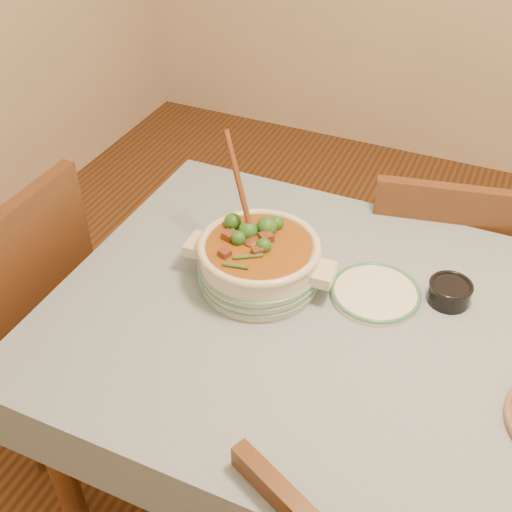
{
  "coord_description": "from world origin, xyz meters",
  "views": [
    {
      "loc": [
        0.16,
        -1.11,
        1.89
      ],
      "look_at": [
        -0.36,
        0.03,
        0.87
      ],
      "focal_mm": 45.0,
      "sensor_mm": 36.0,
      "label": 1
    }
  ],
  "objects_px": {
    "condiment_bowl": "(450,291)",
    "white_plate": "(375,293)",
    "chair_left": "(19,304)",
    "dining_table": "(380,362)",
    "stew_casserole": "(259,258)",
    "chair_far": "(427,264)"
  },
  "relations": [
    {
      "from": "dining_table",
      "to": "stew_casserole",
      "type": "bearing_deg",
      "value": 170.68
    },
    {
      "from": "stew_casserole",
      "to": "condiment_bowl",
      "type": "distance_m",
      "value": 0.49
    },
    {
      "from": "white_plate",
      "to": "chair_left",
      "type": "distance_m",
      "value": 1.08
    },
    {
      "from": "stew_casserole",
      "to": "white_plate",
      "type": "relative_size",
      "value": 1.4
    },
    {
      "from": "chair_far",
      "to": "chair_left",
      "type": "bearing_deg",
      "value": 22.96
    },
    {
      "from": "chair_left",
      "to": "condiment_bowl",
      "type": "bearing_deg",
      "value": 103.49
    },
    {
      "from": "white_plate",
      "to": "chair_left",
      "type": "xyz_separation_m",
      "value": [
        -1.03,
        -0.24,
        -0.23
      ]
    },
    {
      "from": "condiment_bowl",
      "to": "chair_left",
      "type": "xyz_separation_m",
      "value": [
        -1.2,
        -0.3,
        -0.25
      ]
    },
    {
      "from": "dining_table",
      "to": "condiment_bowl",
      "type": "relative_size",
      "value": 13.97
    },
    {
      "from": "dining_table",
      "to": "condiment_bowl",
      "type": "height_order",
      "value": "condiment_bowl"
    },
    {
      "from": "white_plate",
      "to": "dining_table",
      "type": "bearing_deg",
      "value": -64.5
    },
    {
      "from": "condiment_bowl",
      "to": "white_plate",
      "type": "bearing_deg",
      "value": -161.4
    },
    {
      "from": "dining_table",
      "to": "white_plate",
      "type": "bearing_deg",
      "value": 115.5
    },
    {
      "from": "white_plate",
      "to": "condiment_bowl",
      "type": "relative_size",
      "value": 2.4
    },
    {
      "from": "dining_table",
      "to": "stew_casserole",
      "type": "height_order",
      "value": "stew_casserole"
    },
    {
      "from": "white_plate",
      "to": "chair_far",
      "type": "distance_m",
      "value": 0.59
    },
    {
      "from": "dining_table",
      "to": "condiment_bowl",
      "type": "bearing_deg",
      "value": 59.41
    },
    {
      "from": "dining_table",
      "to": "white_plate",
      "type": "height_order",
      "value": "white_plate"
    },
    {
      "from": "chair_far",
      "to": "chair_left",
      "type": "relative_size",
      "value": 0.92
    },
    {
      "from": "stew_casserole",
      "to": "condiment_bowl",
      "type": "height_order",
      "value": "stew_casserole"
    },
    {
      "from": "white_plate",
      "to": "chair_left",
      "type": "relative_size",
      "value": 0.3
    },
    {
      "from": "stew_casserole",
      "to": "white_plate",
      "type": "distance_m",
      "value": 0.31
    }
  ]
}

